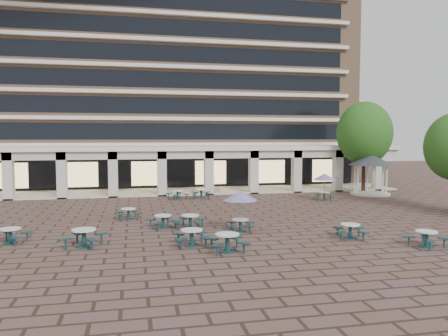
{
  "coord_description": "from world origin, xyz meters",
  "views": [
    {
      "loc": [
        -4.55,
        -26.57,
        5.19
      ],
      "look_at": [
        1.58,
        3.0,
        3.08
      ],
      "focal_mm": 35.0,
      "sensor_mm": 36.0,
      "label": 1
    }
  ],
  "objects": [
    {
      "name": "picnic_table_10",
      "position": [
        -1.43,
        -1.99,
        0.46
      ],
      "size": [
        2.09,
        2.09,
        0.77
      ],
      "rotation": [
        0.0,
        0.0,
        -0.39
      ],
      "color": "#143A3D",
      "rests_on": "ground"
    },
    {
      "name": "picnic_table_11",
      "position": [
        10.88,
        6.86,
        1.88
      ],
      "size": [
        1.91,
        1.91,
        2.21
      ],
      "rotation": [
        0.0,
        0.0,
        -0.42
      ],
      "color": "#143A3D",
      "rests_on": "ground"
    },
    {
      "name": "retail_arcade",
      "position": [
        0.0,
        14.8,
        3.0
      ],
      "size": [
        42.0,
        6.6,
        4.4
      ],
      "color": "white",
      "rests_on": "ground"
    },
    {
      "name": "picnic_table_0",
      "position": [
        -6.92,
        -5.21,
        0.51
      ],
      "size": [
        2.25,
        2.25,
        0.85
      ],
      "rotation": [
        0.0,
        0.0,
        -0.3
      ],
      "color": "#143A3D",
      "rests_on": "ground"
    },
    {
      "name": "gazebo",
      "position": [
        16.51,
        9.37,
        2.78
      ],
      "size": [
        3.96,
        3.96,
        3.68
      ],
      "rotation": [
        0.0,
        0.0,
        0.19
      ],
      "color": "beige",
      "rests_on": "ground"
    },
    {
      "name": "apartment_building",
      "position": [
        0.0,
        25.47,
        12.6
      ],
      "size": [
        40.0,
        15.5,
        25.2
      ],
      "color": "#A1795A",
      "rests_on": "ground"
    },
    {
      "name": "picnic_table_6",
      "position": [
        1.17,
        -3.42,
        1.91
      ],
      "size": [
        1.94,
        1.94,
        2.24
      ],
      "rotation": [
        0.0,
        0.0,
        -0.27
      ],
      "color": "#143A3D",
      "rests_on": "ground"
    },
    {
      "name": "picnic_table_9",
      "position": [
        -4.93,
        1.53,
        0.42
      ],
      "size": [
        1.71,
        1.71,
        0.7
      ],
      "rotation": [
        0.0,
        0.0,
        0.14
      ],
      "color": "#143A3D",
      "rests_on": "ground"
    },
    {
      "name": "planter_left",
      "position": [
        -1.75,
        12.9,
        0.54
      ],
      "size": [
        1.5,
        0.85,
        1.31
      ],
      "color": "gray",
      "rests_on": "ground"
    },
    {
      "name": "picnic_table_5",
      "position": [
        -10.53,
        -3.79,
        0.45
      ],
      "size": [
        1.99,
        1.99,
        0.75
      ],
      "rotation": [
        0.0,
        0.0,
        -0.3
      ],
      "color": "#143A3D",
      "rests_on": "ground"
    },
    {
      "name": "picnic_table_2",
      "position": [
        -1.88,
        -6.05,
        0.47
      ],
      "size": [
        1.8,
        1.8,
        0.79
      ],
      "rotation": [
        0.0,
        0.0,
        0.01
      ],
      "color": "#143A3D",
      "rests_on": "ground"
    },
    {
      "name": "picnic_table_1",
      "position": [
        -0.43,
        -7.45,
        0.5
      ],
      "size": [
        1.9,
        1.9,
        0.83
      ],
      "rotation": [
        0.0,
        0.0,
        0.03
      ],
      "color": "#143A3D",
      "rests_on": "ground"
    },
    {
      "name": "picnic_table_12",
      "position": [
        -0.98,
        10.0,
        0.45
      ],
      "size": [
        2.06,
        2.06,
        0.75
      ],
      "rotation": [
        0.0,
        0.0,
        0.41
      ],
      "color": "#143A3D",
      "rests_on": "ground"
    },
    {
      "name": "picnic_table_8",
      "position": [
        -2.96,
        -1.58,
        0.44
      ],
      "size": [
        1.98,
        1.98,
        0.74
      ],
      "rotation": [
        0.0,
        0.0,
        0.33
      ],
      "color": "#143A3D",
      "rests_on": "ground"
    },
    {
      "name": "ground",
      "position": [
        0.0,
        0.0,
        0.0
      ],
      "size": [
        120.0,
        120.0,
        0.0
      ],
      "primitive_type": "plane",
      "color": "brown",
      "rests_on": "ground"
    },
    {
      "name": "picnic_table_13",
      "position": [
        1.06,
        10.0,
        0.48
      ],
      "size": [
        1.9,
        1.9,
        0.8
      ],
      "rotation": [
        0.0,
        0.0,
        -0.08
      ],
      "color": "#143A3D",
      "rests_on": "ground"
    },
    {
      "name": "picnic_table_3",
      "position": [
        9.04,
        -8.5,
        0.45
      ],
      "size": [
        2.02,
        2.02,
        0.76
      ],
      "rotation": [
        0.0,
        0.0,
        0.33
      ],
      "color": "#143A3D",
      "rests_on": "ground"
    },
    {
      "name": "planter_right",
      "position": [
        2.51,
        12.9,
        0.57
      ],
      "size": [
        1.5,
        0.89,
        1.34
      ],
      "color": "gray",
      "rests_on": "ground"
    },
    {
      "name": "picnic_table_7",
      "position": [
        6.32,
        -6.18,
        0.45
      ],
      "size": [
        1.98,
        1.98,
        0.75
      ],
      "rotation": [
        0.0,
        0.0,
        -0.31
      ],
      "color": "#143A3D",
      "rests_on": "ground"
    },
    {
      "name": "tree_east_c",
      "position": [
        16.65,
        10.86,
        5.59
      ],
      "size": [
        5.13,
        5.13,
        8.55
      ],
      "color": "#42291A",
      "rests_on": "ground"
    }
  ]
}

